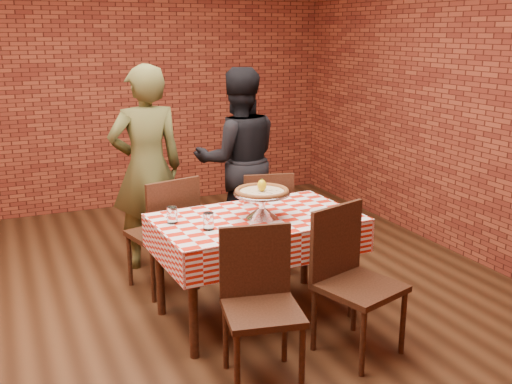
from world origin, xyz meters
The scene contains 19 objects.
ground centered at (0.00, 0.00, 0.00)m, with size 6.00×6.00×0.00m, color black.
back_wall centered at (0.00, 3.00, 1.45)m, with size 5.50×5.50×0.00m, color maroon.
table centered at (0.52, -0.20, 0.38)m, with size 1.38×0.83×0.75m, color #462515.
tablecloth centered at (0.52, -0.20, 0.64)m, with size 1.42×0.87×0.24m, color red, non-canonical shape.
pizza_stand centered at (0.55, -0.23, 0.85)m, with size 0.40×0.40×0.18m, color silver, non-canonical shape.
pizza centered at (0.55, -0.23, 0.94)m, with size 0.37×0.37×0.03m, color beige.
lemon centered at (0.55, -0.23, 0.99)m, with size 0.06×0.06×0.08m, color yellow.
water_glass_left centered at (0.12, -0.33, 0.81)m, with size 0.07×0.07×0.11m, color white.
water_glass_right centered at (-0.06, -0.10, 0.81)m, with size 0.07×0.07×0.11m, color white.
side_plate centered at (0.98, -0.30, 0.76)m, with size 0.16×0.16×0.01m, color white.
sweetener_packet_a centered at (1.11, -0.37, 0.76)m, with size 0.05×0.04×0.01m, color white.
sweetener_packet_b centered at (1.12, -0.33, 0.76)m, with size 0.05×0.04×0.01m, color white.
condiment_caddy centered at (0.58, 0.10, 0.83)m, with size 0.11×0.08×0.15m, color silver.
chair_near_left centered at (0.21, -0.98, 0.46)m, with size 0.43×0.43×0.91m, color #462515, non-canonical shape.
chair_near_right centered at (0.91, -0.93, 0.47)m, with size 0.46×0.46×0.94m, color #462515, non-canonical shape.
chair_far_left centered at (0.04, 0.55, 0.47)m, with size 0.45×0.45×0.94m, color #462515, non-canonical shape.
chair_far_right centered at (0.94, 0.57, 0.45)m, with size 0.41×0.41×0.89m, color #462515, non-canonical shape.
diner_olive centered at (0.07, 1.08, 0.88)m, with size 0.64×0.42×1.76m, color #4F5027.
diner_black centered at (0.95, 1.17, 0.85)m, with size 0.83×0.64×1.70m, color black.
Camera 1 is at (-1.07, -3.79, 2.01)m, focal length 41.37 mm.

